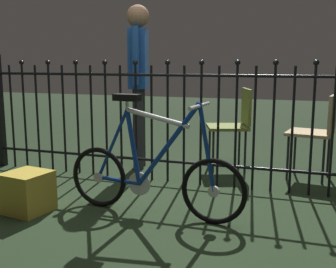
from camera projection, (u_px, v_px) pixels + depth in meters
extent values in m
plane|color=#20301B|center=(158.00, 205.00, 3.35)|extent=(20.00, 20.00, 0.00)
cylinder|color=black|center=(0.00, 116.00, 4.53)|extent=(0.02, 0.02, 1.11)
cylinder|color=black|center=(12.00, 117.00, 4.48)|extent=(0.02, 0.02, 1.11)
cylinder|color=black|center=(25.00, 117.00, 4.43)|extent=(0.02, 0.02, 1.11)
sphere|color=black|center=(21.00, 63.00, 4.33)|extent=(0.05, 0.05, 0.05)
cylinder|color=black|center=(38.00, 118.00, 4.38)|extent=(0.02, 0.02, 1.11)
cylinder|color=black|center=(51.00, 119.00, 4.32)|extent=(0.02, 0.02, 1.11)
sphere|color=black|center=(48.00, 63.00, 4.23)|extent=(0.05, 0.05, 0.05)
cylinder|color=black|center=(64.00, 119.00, 4.27)|extent=(0.02, 0.02, 1.11)
cylinder|color=black|center=(78.00, 120.00, 4.22)|extent=(0.02, 0.02, 1.11)
sphere|color=black|center=(76.00, 63.00, 4.12)|extent=(0.05, 0.05, 0.05)
cylinder|color=black|center=(92.00, 121.00, 4.17)|extent=(0.02, 0.02, 1.11)
cylinder|color=black|center=(106.00, 122.00, 4.12)|extent=(0.02, 0.02, 1.11)
sphere|color=black|center=(105.00, 63.00, 4.02)|extent=(0.05, 0.05, 0.05)
cylinder|color=black|center=(121.00, 122.00, 4.07)|extent=(0.02, 0.02, 1.11)
cylinder|color=black|center=(136.00, 123.00, 4.02)|extent=(0.02, 0.02, 1.11)
sphere|color=black|center=(135.00, 63.00, 3.92)|extent=(0.05, 0.05, 0.05)
cylinder|color=black|center=(152.00, 124.00, 3.96)|extent=(0.02, 0.02, 1.11)
cylinder|color=black|center=(168.00, 125.00, 3.91)|extent=(0.02, 0.02, 1.11)
sphere|color=black|center=(168.00, 63.00, 3.81)|extent=(0.05, 0.05, 0.05)
cylinder|color=black|center=(184.00, 126.00, 3.86)|extent=(0.02, 0.02, 1.11)
cylinder|color=black|center=(201.00, 126.00, 3.81)|extent=(0.02, 0.02, 1.11)
sphere|color=black|center=(202.00, 63.00, 3.71)|extent=(0.05, 0.05, 0.05)
cylinder|color=black|center=(218.00, 127.00, 3.76)|extent=(0.02, 0.02, 1.11)
cylinder|color=black|center=(236.00, 128.00, 3.71)|extent=(0.02, 0.02, 1.11)
sphere|color=black|center=(238.00, 63.00, 3.61)|extent=(0.05, 0.05, 0.05)
cylinder|color=black|center=(254.00, 129.00, 3.66)|extent=(0.02, 0.02, 1.11)
cylinder|color=black|center=(273.00, 130.00, 3.61)|extent=(0.02, 0.02, 1.11)
sphere|color=black|center=(276.00, 63.00, 3.51)|extent=(0.05, 0.05, 0.05)
cylinder|color=black|center=(292.00, 131.00, 3.55)|extent=(0.02, 0.02, 1.11)
cylinder|color=black|center=(312.00, 132.00, 3.50)|extent=(0.02, 0.02, 1.11)
sphere|color=black|center=(316.00, 63.00, 3.40)|extent=(0.05, 0.05, 0.05)
cylinder|color=black|center=(333.00, 133.00, 3.45)|extent=(0.02, 0.02, 1.11)
cylinder|color=black|center=(182.00, 162.00, 3.93)|extent=(4.16, 0.03, 0.03)
cylinder|color=black|center=(182.00, 75.00, 3.79)|extent=(4.16, 0.03, 0.03)
cube|color=black|center=(0.00, 111.00, 4.52)|extent=(0.07, 0.07, 1.22)
torus|color=black|center=(99.00, 177.00, 3.28)|extent=(0.48, 0.07, 0.48)
cylinder|color=silver|center=(99.00, 177.00, 3.28)|extent=(0.08, 0.04, 0.08)
torus|color=black|center=(214.00, 191.00, 2.92)|extent=(0.48, 0.07, 0.48)
cylinder|color=silver|center=(214.00, 191.00, 2.92)|extent=(0.08, 0.04, 0.08)
cylinder|color=navy|center=(168.00, 145.00, 3.00)|extent=(0.50, 0.07, 0.65)
cylinder|color=silver|center=(157.00, 118.00, 3.00)|extent=(0.50, 0.07, 0.14)
cylinder|color=navy|center=(133.00, 147.00, 3.11)|extent=(0.13, 0.04, 0.57)
cylinder|color=navy|center=(119.00, 180.00, 3.21)|extent=(0.36, 0.05, 0.04)
cylinder|color=navy|center=(113.00, 144.00, 3.18)|extent=(0.29, 0.04, 0.56)
cylinder|color=navy|center=(207.00, 148.00, 2.88)|extent=(0.15, 0.04, 0.63)
cylinder|color=silver|center=(199.00, 104.00, 2.85)|extent=(0.03, 0.03, 0.02)
cylinder|color=silver|center=(199.00, 106.00, 2.86)|extent=(0.05, 0.40, 0.03)
cylinder|color=silver|center=(127.00, 105.00, 3.08)|extent=(0.03, 0.03, 0.07)
cube|color=black|center=(127.00, 97.00, 3.07)|extent=(0.21, 0.10, 0.05)
cylinder|color=silver|center=(139.00, 184.00, 3.14)|extent=(0.18, 0.02, 0.18)
cylinder|color=black|center=(288.00, 158.00, 4.03)|extent=(0.02, 0.02, 0.44)
cylinder|color=black|center=(295.00, 151.00, 4.32)|extent=(0.02, 0.02, 0.44)
cylinder|color=black|center=(323.00, 162.00, 3.88)|extent=(0.02, 0.02, 0.44)
cylinder|color=black|center=(328.00, 155.00, 4.17)|extent=(0.02, 0.02, 0.44)
cube|color=tan|center=(310.00, 133.00, 4.06)|extent=(0.47, 0.47, 0.03)
cube|color=tan|center=(332.00, 114.00, 3.93)|extent=(0.09, 0.39, 0.36)
cylinder|color=black|center=(213.00, 152.00, 4.28)|extent=(0.02, 0.02, 0.44)
cylinder|color=black|center=(210.00, 146.00, 4.60)|extent=(0.02, 0.02, 0.44)
cylinder|color=black|center=(245.00, 152.00, 4.28)|extent=(0.02, 0.02, 0.44)
cylinder|color=black|center=(239.00, 146.00, 4.61)|extent=(0.02, 0.02, 0.44)
cube|color=olive|center=(227.00, 127.00, 4.40)|extent=(0.53, 0.53, 0.03)
cube|color=olive|center=(246.00, 107.00, 4.37)|extent=(0.16, 0.38, 0.38)
cylinder|color=#2D2D33|center=(138.00, 130.00, 4.39)|extent=(0.11, 0.11, 0.86)
cylinder|color=#2D2D33|center=(140.00, 127.00, 4.55)|extent=(0.11, 0.11, 0.86)
cube|color=#1E4C99|center=(138.00, 59.00, 4.34)|extent=(0.25, 0.33, 0.61)
cylinder|color=#1E4C99|center=(135.00, 56.00, 4.14)|extent=(0.08, 0.08, 0.58)
cylinder|color=#1E4C99|center=(141.00, 56.00, 4.53)|extent=(0.08, 0.08, 0.58)
sphere|color=#8C6647|center=(138.00, 16.00, 4.27)|extent=(0.23, 0.23, 0.23)
cube|color=#B29933|center=(27.00, 192.00, 3.18)|extent=(0.36, 0.36, 0.31)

